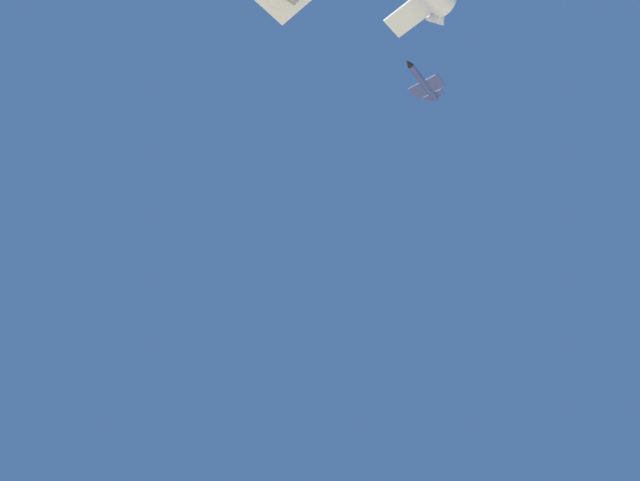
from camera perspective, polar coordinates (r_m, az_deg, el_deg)
name	(u,v)px	position (r m, az deg, el deg)	size (l,w,h in m)	color
chase_jet_lead	(423,82)	(151.42, 9.88, 14.71)	(14.21, 10.98, 4.00)	#38478C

